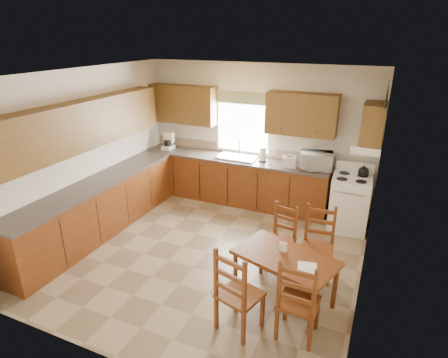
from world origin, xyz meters
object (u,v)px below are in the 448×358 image
at_px(stove, 349,204).
at_px(chair_far_right, 280,236).
at_px(chair_near_left, 240,289).
at_px(dining_table, 284,278).
at_px(chair_near_right, 299,297).
at_px(chair_far_left, 318,244).
at_px(microwave, 316,161).

distance_m(stove, chair_far_right, 1.71).
bearing_deg(stove, chair_near_left, -109.41).
height_order(dining_table, chair_far_right, chair_far_right).
bearing_deg(stove, chair_near_right, -97.82).
bearing_deg(stove, chair_far_left, -101.74).
xyz_separation_m(microwave, chair_near_left, (-0.17, -3.23, -0.54)).
relative_size(stove, chair_near_right, 0.91).
height_order(stove, microwave, microwave).
bearing_deg(dining_table, chair_far_right, 127.11).
distance_m(stove, chair_far_left, 1.63).
height_order(microwave, chair_far_right, microwave).
bearing_deg(chair_near_right, dining_table, -58.09).
relative_size(chair_near_left, chair_far_right, 1.18).
relative_size(microwave, chair_near_right, 0.51).
distance_m(chair_near_right, chair_far_left, 1.20).
height_order(stove, chair_far_right, stove).
height_order(chair_near_right, chair_far_left, chair_near_right).
xyz_separation_m(chair_far_left, chair_far_right, (-0.56, 0.09, -0.05)).
height_order(microwave, dining_table, microwave).
xyz_separation_m(stove, chair_far_right, (-0.78, -1.52, -0.01)).
bearing_deg(chair_near_left, dining_table, -100.51).
xyz_separation_m(stove, chair_near_left, (-0.84, -2.97, 0.07)).
bearing_deg(microwave, stove, -31.18).
distance_m(microwave, chair_near_left, 3.28).
bearing_deg(chair_far_right, chair_far_left, 2.16).
distance_m(dining_table, chair_far_right, 0.83).
xyz_separation_m(chair_near_right, chair_far_right, (-0.58, 1.28, -0.06)).
xyz_separation_m(dining_table, chair_near_right, (0.30, -0.51, 0.18)).
bearing_deg(chair_far_right, chair_near_left, -81.07).
xyz_separation_m(microwave, chair_far_right, (-0.12, -1.78, -0.62)).
distance_m(microwave, chair_far_left, 2.00).
bearing_deg(chair_far_left, stove, 75.93).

